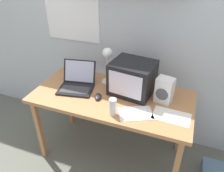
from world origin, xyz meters
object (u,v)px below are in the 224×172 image
at_px(computer_mouse, 98,97).
at_px(open_notebook, 77,75).
at_px(corner_desk, 112,102).
at_px(loose_paper_near_monitor, 136,113).
at_px(desk_lamp, 108,60).
at_px(space_heater, 164,90).
at_px(printed_handout, 172,116).
at_px(crt_monitor, 132,78).
at_px(juice_glass, 113,108).
at_px(laptop, 77,81).

distance_m(computer_mouse, open_notebook, 0.48).
distance_m(corner_desk, loose_paper_near_monitor, 0.33).
height_order(desk_lamp, computer_mouse, desk_lamp).
xyz_separation_m(corner_desk, space_heater, (0.45, 0.07, 0.18)).
xyz_separation_m(computer_mouse, printed_handout, (0.65, -0.03, -0.01)).
height_order(desk_lamp, loose_paper_near_monitor, desk_lamp).
distance_m(crt_monitor, computer_mouse, 0.35).
bearing_deg(juice_glass, laptop, 149.73).
height_order(corner_desk, juice_glass, juice_glass).
bearing_deg(laptop, loose_paper_near_monitor, -28.28).
distance_m(laptop, printed_handout, 0.93).
bearing_deg(laptop, printed_handout, -19.18).
bearing_deg(printed_handout, space_heater, 118.29).
relative_size(crt_monitor, juice_glass, 2.77).
height_order(juice_glass, printed_handout, juice_glass).
xyz_separation_m(laptop, space_heater, (0.82, 0.05, 0.05)).
bearing_deg(open_notebook, space_heater, -8.53).
relative_size(desk_lamp, juice_glass, 2.63).
distance_m(desk_lamp, printed_handout, 0.76).
xyz_separation_m(desk_lamp, printed_handout, (0.66, -0.28, -0.26)).
distance_m(crt_monitor, open_notebook, 0.65).
distance_m(laptop, juice_glass, 0.54).
relative_size(crt_monitor, laptop, 1.11).
relative_size(juice_glass, computer_mouse, 1.25).
height_order(juice_glass, computer_mouse, juice_glass).
height_order(computer_mouse, open_notebook, computer_mouse).
height_order(crt_monitor, printed_handout, crt_monitor).
xyz_separation_m(corner_desk, crt_monitor, (0.15, 0.12, 0.22)).
height_order(corner_desk, loose_paper_near_monitor, loose_paper_near_monitor).
distance_m(crt_monitor, laptop, 0.53).
height_order(space_heater, computer_mouse, space_heater).
bearing_deg(desk_lamp, space_heater, -31.95).
relative_size(crt_monitor, printed_handout, 1.35).
bearing_deg(printed_handout, laptop, 171.75).
distance_m(corner_desk, crt_monitor, 0.29).
bearing_deg(open_notebook, juice_glass, -38.83).
distance_m(crt_monitor, desk_lamp, 0.29).
bearing_deg(loose_paper_near_monitor, computer_mouse, 166.16).
relative_size(loose_paper_near_monitor, printed_handout, 1.07).
distance_m(corner_desk, desk_lamp, 0.39).
height_order(crt_monitor, open_notebook, crt_monitor).
relative_size(printed_handout, open_notebook, 0.93).
distance_m(corner_desk, laptop, 0.39).
distance_m(desk_lamp, open_notebook, 0.46).
xyz_separation_m(juice_glass, space_heater, (0.35, 0.33, 0.05)).
xyz_separation_m(desk_lamp, loose_paper_near_monitor, (0.38, -0.34, -0.26)).
height_order(laptop, juice_glass, laptop).
bearing_deg(loose_paper_near_monitor, laptop, 162.66).
distance_m(desk_lamp, juice_glass, 0.51).
bearing_deg(space_heater, corner_desk, -158.48).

